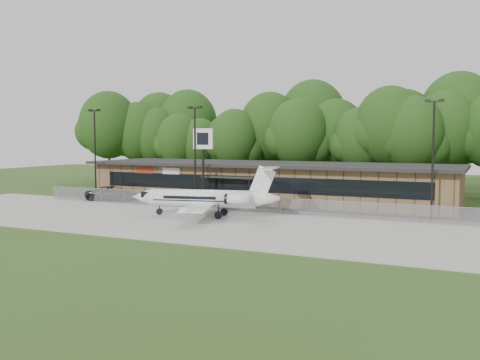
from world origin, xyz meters
The scene contains 12 objects.
ground centered at (0.00, 0.00, 0.00)m, with size 160.00×160.00×0.00m, color #374B1A.
apron centered at (0.00, 8.00, 0.04)m, with size 64.00×18.00×0.08m, color #9E9B93.
parking_lot centered at (0.00, 19.50, 0.03)m, with size 50.00×9.00×0.06m, color #383835.
terminal centered at (0.00, 23.94, 2.18)m, with size 41.00×11.65×4.30m.
fence centered at (0.00, 15.00, 0.78)m, with size 46.00×0.04×1.52m.
treeline centered at (0.00, 42.00, 7.50)m, with size 72.00×12.00×15.00m, color #1D3A12, non-canonical shape.
light_pole_left centered at (-18.00, 16.50, 5.98)m, with size 1.55×0.30×10.23m.
light_pole_mid centered at (-5.00, 16.50, 5.98)m, with size 1.55×0.30×10.23m.
light_pole_right centered at (18.00, 16.50, 5.98)m, with size 1.55×0.30×10.23m.
business_jet centered at (-0.03, 10.16, 1.65)m, with size 13.60×12.24×4.61m.
suv centered at (-15.76, 16.67, 0.82)m, with size 2.70×5.87×1.63m, color #313033.
pole_sign centered at (-4.21, 16.80, 6.11)m, with size 2.10×0.57×7.99m.
Camera 1 is at (22.64, -30.80, 7.00)m, focal length 40.00 mm.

